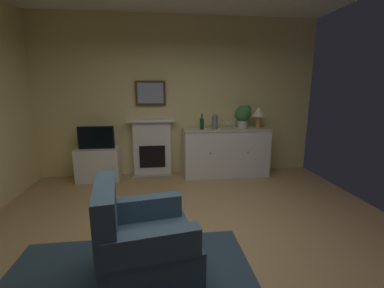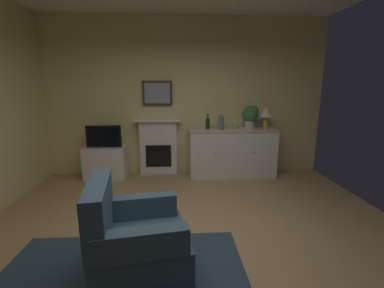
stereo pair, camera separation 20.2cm
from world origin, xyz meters
name	(u,v)px [view 1 (the left image)]	position (x,y,z in m)	size (l,w,h in m)	color
ground_plane	(198,255)	(0.00, 0.00, -0.05)	(5.33, 5.33, 0.10)	tan
wall_rear	(178,98)	(0.00, 2.63, 1.48)	(5.33, 0.06, 2.95)	#EAD68C
area_rug	(128,283)	(-0.67, -0.40, 0.01)	(2.25, 1.41, 0.02)	#2D4251
fireplace_unit	(152,147)	(-0.51, 2.50, 0.55)	(0.87, 0.30, 1.10)	white
framed_picture	(150,93)	(-0.51, 2.55, 1.57)	(0.55, 0.04, 0.45)	#473323
sideboard_cabinet	(226,152)	(0.89, 2.33, 0.46)	(1.64, 0.49, 0.92)	white
table_lamp	(259,113)	(1.50, 2.33, 1.20)	(0.26, 0.26, 0.40)	#B79338
wine_bottle	(202,124)	(0.41, 2.28, 1.02)	(0.08, 0.08, 0.29)	#193F1E
wine_glass_left	(223,122)	(0.81, 2.32, 1.04)	(0.07, 0.07, 0.16)	silver
wine_glass_center	(228,122)	(0.92, 2.33, 1.04)	(0.07, 0.07, 0.16)	silver
wine_glass_right	(234,122)	(1.03, 2.32, 1.04)	(0.07, 0.07, 0.16)	silver
vase_decorative	(215,122)	(0.65, 2.28, 1.06)	(0.11, 0.11, 0.28)	slate
tv_cabinet	(99,164)	(-1.49, 2.34, 0.30)	(0.75, 0.42, 0.60)	white
tv_set	(96,138)	(-1.49, 2.32, 0.80)	(0.62, 0.07, 0.40)	black
potted_plant_small	(243,114)	(1.22, 2.37, 1.17)	(0.30, 0.30, 0.43)	beige
armchair	(141,241)	(-0.55, -0.35, 0.38)	(0.92, 0.88, 0.92)	#3F596B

